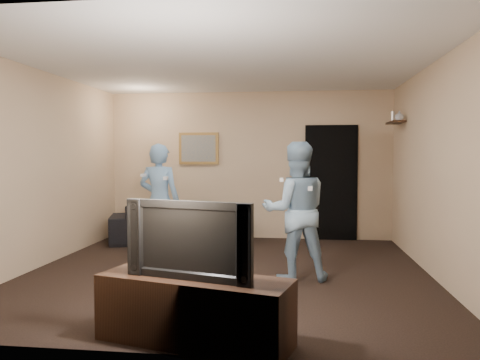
# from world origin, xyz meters

# --- Properties ---
(ground) EXTENTS (5.00, 5.00, 0.00)m
(ground) POSITION_xyz_m (0.00, 0.00, 0.00)
(ground) COLOR black
(ground) RESTS_ON ground
(ceiling) EXTENTS (5.00, 5.00, 0.04)m
(ceiling) POSITION_xyz_m (0.00, 0.00, 2.60)
(ceiling) COLOR silver
(ceiling) RESTS_ON wall_back
(wall_back) EXTENTS (5.00, 0.04, 2.60)m
(wall_back) POSITION_xyz_m (0.00, 2.50, 1.30)
(wall_back) COLOR tan
(wall_back) RESTS_ON ground
(wall_front) EXTENTS (5.00, 0.04, 2.60)m
(wall_front) POSITION_xyz_m (0.00, -2.50, 1.30)
(wall_front) COLOR tan
(wall_front) RESTS_ON ground
(wall_left) EXTENTS (0.04, 5.00, 2.60)m
(wall_left) POSITION_xyz_m (-2.50, 0.00, 1.30)
(wall_left) COLOR tan
(wall_left) RESTS_ON ground
(wall_right) EXTENTS (0.04, 5.00, 2.60)m
(wall_right) POSITION_xyz_m (2.50, 0.00, 1.30)
(wall_right) COLOR tan
(wall_right) RESTS_ON ground
(sofa) EXTENTS (2.44, 1.52, 0.67)m
(sofa) POSITION_xyz_m (-1.15, 2.02, 0.33)
(sofa) COLOR black
(sofa) RESTS_ON ground
(throw_pillow) EXTENTS (0.45, 0.28, 0.43)m
(throw_pillow) POSITION_xyz_m (-1.38, 2.02, 0.48)
(throw_pillow) COLOR #1B5348
(throw_pillow) RESTS_ON sofa
(painting_frame) EXTENTS (0.72, 0.05, 0.57)m
(painting_frame) POSITION_xyz_m (-0.90, 2.48, 1.60)
(painting_frame) COLOR olive
(painting_frame) RESTS_ON wall_back
(painting_canvas) EXTENTS (0.62, 0.01, 0.47)m
(painting_canvas) POSITION_xyz_m (-0.90, 2.45, 1.60)
(painting_canvas) COLOR slate
(painting_canvas) RESTS_ON painting_frame
(doorway) EXTENTS (0.90, 0.06, 2.00)m
(doorway) POSITION_xyz_m (1.45, 2.47, 1.00)
(doorway) COLOR black
(doorway) RESTS_ON ground
(light_switch) EXTENTS (0.08, 0.02, 0.12)m
(light_switch) POSITION_xyz_m (0.85, 2.48, 1.30)
(light_switch) COLOR silver
(light_switch) RESTS_ON wall_back
(wall_shelf) EXTENTS (0.20, 0.60, 0.03)m
(wall_shelf) POSITION_xyz_m (2.39, 1.80, 1.99)
(wall_shelf) COLOR black
(wall_shelf) RESTS_ON wall_right
(shelf_vase) EXTENTS (0.17, 0.17, 0.14)m
(shelf_vase) POSITION_xyz_m (2.39, 1.54, 2.08)
(shelf_vase) COLOR silver
(shelf_vase) RESTS_ON wall_shelf
(shelf_figurine) EXTENTS (0.06, 0.06, 0.18)m
(shelf_figurine) POSITION_xyz_m (2.39, 2.02, 2.09)
(shelf_figurine) COLOR silver
(shelf_figurine) RESTS_ON wall_shelf
(tv_console) EXTENTS (1.61, 0.87, 0.55)m
(tv_console) POSITION_xyz_m (0.07, -2.26, 0.25)
(tv_console) COLOR black
(tv_console) RESTS_ON ground
(television) EXTENTS (1.05, 0.40, 0.61)m
(television) POSITION_xyz_m (0.07, -2.26, 0.83)
(television) COLOR black
(television) RESTS_ON tv_console
(wii_player_left) EXTENTS (0.63, 0.51, 1.64)m
(wii_player_left) POSITION_xyz_m (-1.10, 0.69, 0.82)
(wii_player_left) COLOR #678FB3
(wii_player_left) RESTS_ON ground
(wii_player_right) EXTENTS (0.89, 0.74, 1.63)m
(wii_player_right) POSITION_xyz_m (0.85, -0.26, 0.82)
(wii_player_right) COLOR #7E9FB8
(wii_player_right) RESTS_ON ground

